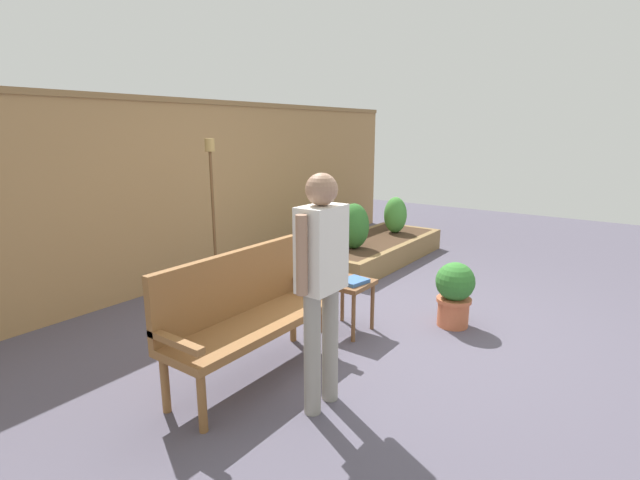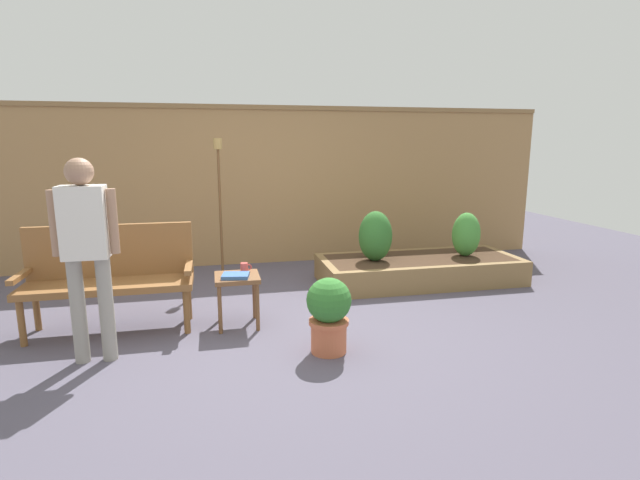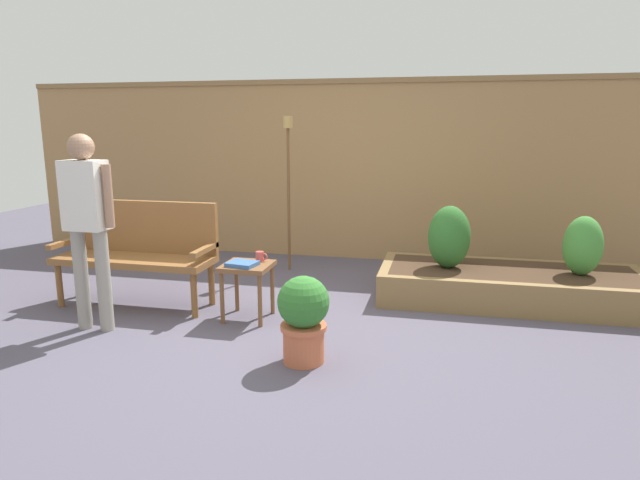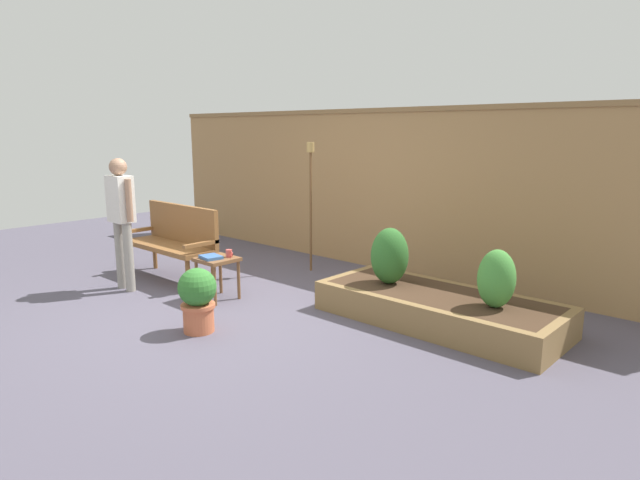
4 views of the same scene
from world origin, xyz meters
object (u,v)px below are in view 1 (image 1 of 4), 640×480
object	(u,v)px
cup_on_table	(342,272)
potted_boxwood	(455,292)
person_by_bench	(321,273)
tiki_torch	(212,191)
garden_bench	(245,307)
shrub_near_bench	(354,226)
book_on_table	(354,281)
side_table	(348,290)
shrub_far_corner	(395,215)

from	to	relation	value
cup_on_table	potted_boxwood	size ratio (longest dim) A/B	0.17
cup_on_table	person_by_bench	distance (m)	1.41
cup_on_table	tiki_torch	xyz separation A→B (m)	(-0.18, 1.52, 0.65)
tiki_torch	garden_bench	bearing A→B (deg)	-125.05
potted_boxwood	tiki_torch	distance (m)	2.64
garden_bench	tiki_torch	world-z (taller)	tiki_torch
tiki_torch	person_by_bench	distance (m)	2.38
potted_boxwood	shrub_near_bench	distance (m)	1.98
cup_on_table	tiki_torch	distance (m)	1.66
cup_on_table	book_on_table	distance (m)	0.21
potted_boxwood	person_by_bench	world-z (taller)	person_by_bench
side_table	shrub_far_corner	world-z (taller)	shrub_far_corner
side_table	book_on_table	xyz separation A→B (m)	(-0.02, -0.07, 0.10)
side_table	shrub_near_bench	xyz separation A→B (m)	(1.65, 0.96, 0.20)
book_on_table	shrub_near_bench	bearing A→B (deg)	41.64
book_on_table	shrub_far_corner	size ratio (longest dim) A/B	0.44
shrub_near_bench	tiki_torch	distance (m)	1.97
side_table	garden_bench	bearing A→B (deg)	170.32
side_table	shrub_near_bench	world-z (taller)	shrub_near_bench
garden_bench	cup_on_table	world-z (taller)	garden_bench
person_by_bench	garden_bench	bearing A→B (deg)	89.63
garden_bench	potted_boxwood	distance (m)	2.03
side_table	potted_boxwood	world-z (taller)	potted_boxwood
side_table	cup_on_table	bearing A→B (deg)	54.98
person_by_bench	book_on_table	bearing A→B (deg)	21.67
cup_on_table	tiki_torch	world-z (taller)	tiki_torch
tiki_torch	shrub_near_bench	bearing A→B (deg)	-20.83
garden_bench	book_on_table	size ratio (longest dim) A/B	6.17
potted_boxwood	tiki_torch	size ratio (longest dim) A/B	0.36
side_table	potted_boxwood	xyz separation A→B (m)	(0.68, -0.74, -0.06)
shrub_near_bench	person_by_bench	size ratio (longest dim) A/B	0.38
shrub_near_bench	person_by_bench	bearing A→B (deg)	-152.01
tiki_torch	person_by_bench	xyz separation A→B (m)	(-1.02, -2.14, -0.24)
garden_bench	book_on_table	xyz separation A→B (m)	(1.10, -0.26, -0.05)
cup_on_table	book_on_table	xyz separation A→B (m)	(-0.09, -0.18, -0.03)
shrub_far_corner	tiki_torch	distance (m)	3.06
garden_bench	shrub_near_bench	xyz separation A→B (m)	(2.77, 0.77, 0.05)
shrub_far_corner	tiki_torch	world-z (taller)	tiki_torch
book_on_table	tiki_torch	world-z (taller)	tiki_torch
garden_bench	person_by_bench	xyz separation A→B (m)	(-0.00, -0.70, 0.39)
potted_boxwood	shrub_far_corner	distance (m)	2.74
side_table	person_by_bench	size ratio (longest dim) A/B	0.31
garden_bench	side_table	distance (m)	1.14
book_on_table	person_by_bench	world-z (taller)	person_by_bench
potted_boxwood	shrub_near_bench	bearing A→B (deg)	60.40
potted_boxwood	side_table	bearing A→B (deg)	132.51
cup_on_table	shrub_near_bench	distance (m)	1.79
side_table	book_on_table	size ratio (longest dim) A/B	2.06
side_table	cup_on_table	size ratio (longest dim) A/B	4.55
garden_bench	shrub_far_corner	bearing A→B (deg)	11.14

